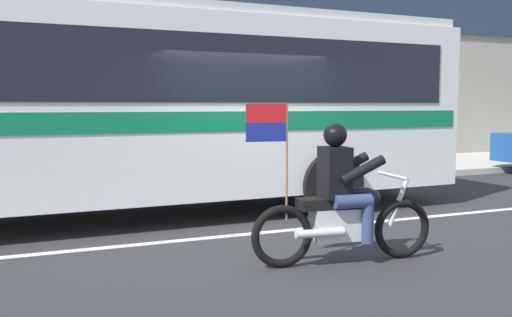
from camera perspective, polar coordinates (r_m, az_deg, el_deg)
The scene contains 5 objects.
ground_plane at distance 8.24m, azimuth -0.69°, elevation -6.79°, with size 60.00×60.00×0.00m, color #2B2B2D.
sidewalk_curb at distance 13.03m, azimuth -9.03°, elevation -1.95°, with size 28.00×3.80×0.15m, color #B7B2A8.
lane_center_stripe at distance 7.70m, azimuth 0.99°, elevation -7.64°, with size 26.60×0.14×0.01m, color silver.
transit_bus at distance 8.77m, azimuth -13.82°, elevation 6.19°, with size 11.14×2.84×3.22m.
motorcycle_with_rider at distance 6.20m, azimuth 8.91°, elevation -4.68°, with size 2.18×0.67×1.78m.
Camera 1 is at (-2.98, -7.48, 1.76)m, focal length 38.68 mm.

